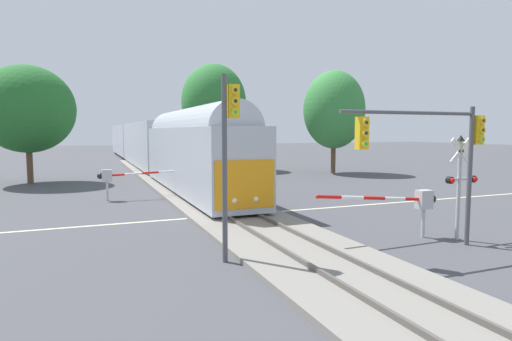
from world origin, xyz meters
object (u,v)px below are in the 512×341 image
Objects in this scene: maple_right_background at (334,110)px; elm_centre_background at (214,102)px; commuter_train at (147,143)px; crossing_gate_far at (117,176)px; oak_behind_train at (27,109)px; traffic_signal_median at (229,138)px; traffic_signal_near_right at (435,141)px; crossing_signal_mast at (460,176)px; crossing_gate_near at (413,201)px.

elm_centre_background reaches higher than maple_right_background.
crossing_gate_far is at bearing -101.84° from commuter_train.
oak_behind_train is (-10.36, -11.91, 2.92)m from commuter_train.
traffic_signal_median is (-2.44, -36.33, 1.07)m from commuter_train.
maple_right_background is at bearing 24.18° from crossing_gate_far.
elm_centre_background is (1.74, 31.93, 3.31)m from traffic_signal_near_right.
elm_centre_background is at bearing 90.27° from crossing_signal_mast.
crossing_signal_mast is 0.36× the size of elm_centre_background.
crossing_gate_near is at bearing -54.77° from crossing_gate_far.
traffic_signal_near_right is at bearing -60.25° from oak_behind_train.
crossing_gate_near is 7.63m from traffic_signal_median.
crossing_signal_mast is at bearing -4.05° from traffic_signal_median.
traffic_signal_near_right is 0.65× the size of oak_behind_train.
elm_centre_background is at bearing 74.51° from traffic_signal_median.
traffic_signal_near_right is 0.53× the size of elm_centre_background.
commuter_train is at bearing 78.16° from crossing_gate_far.
elm_centre_background is at bearing 86.88° from traffic_signal_near_right.
traffic_signal_near_right is 32.15m from elm_centre_background.
maple_right_background is at bearing 68.36° from crossing_signal_mast.
traffic_signal_median is (2.30, -13.70, 2.40)m from crossing_gate_far.
elm_centre_background reaches higher than oak_behind_train.
crossing_gate_far is 14.10m from traffic_signal_median.
commuter_train is 17.26× the size of crossing_signal_mast.
elm_centre_background is at bearing 57.50° from crossing_gate_far.
commuter_train is at bearing 136.91° from elm_centre_background.
elm_centre_background reaches higher than commuter_train.
crossing_gate_near is at bearing -57.97° from oak_behind_train.
maple_right_background reaches higher than traffic_signal_near_right.
maple_right_background is (20.24, 9.09, 4.60)m from crossing_gate_far.
traffic_signal_near_right is (4.32, -37.60, 0.93)m from commuter_train.
oak_behind_train is at bearing -131.03° from commuter_train.
maple_right_background is 0.89× the size of elm_centre_background.
commuter_train is 20.84m from maple_right_background.
maple_right_background is at bearing -3.62° from oak_behind_train.
elm_centre_background is (-0.15, 31.28, 4.62)m from crossing_signal_mast.
oak_behind_train is at bearing 117.65° from crossing_gate_far.
commuter_train is 12.09× the size of crossing_gate_far.
commuter_train reaches higher than traffic_signal_near_right.
crossing_gate_far is at bearing -62.35° from oak_behind_train.
oak_behind_train reaches higher than traffic_signal_median.
crossing_signal_mast is (6.21, -36.95, -0.37)m from commuter_train.
traffic_signal_near_right reaches higher than crossing_gate_far.
crossing_gate_near is 1.86m from crossing_signal_mast.
elm_centre_background reaches higher than traffic_signal_median.
commuter_train is 37.47m from crossing_signal_mast.
traffic_signal_median is at bearing -178.57° from crossing_gate_near.
traffic_signal_near_right is at bearing -160.89° from crossing_signal_mast.
commuter_train reaches higher than crossing_gate_far.
crossing_gate_near is 0.54× the size of maple_right_background.
maple_right_background is (10.68, 22.61, 4.58)m from crossing_gate_near.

